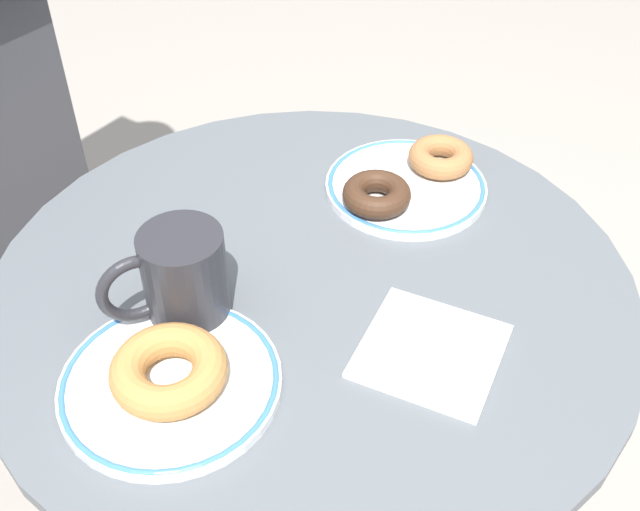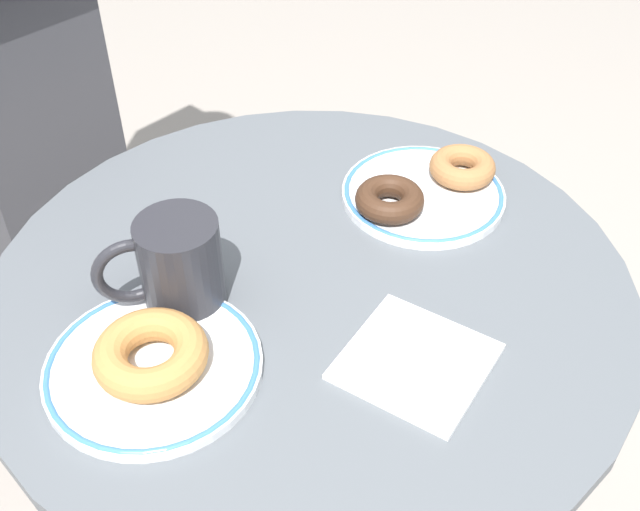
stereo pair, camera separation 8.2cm
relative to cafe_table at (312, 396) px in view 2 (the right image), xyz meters
The scene contains 8 objects.
cafe_table is the anchor object (origin of this frame).
plate_left 0.29m from the cafe_table, behind, with size 0.21×0.21×0.01m.
plate_right 0.29m from the cafe_table, ahead, with size 0.20×0.20×0.01m.
donut_old_fashioned 0.30m from the cafe_table, behind, with size 0.11×0.11×0.03m, color #BC7F42.
donut_cinnamon 0.34m from the cafe_table, ahead, with size 0.08×0.08×0.03m, color #A36B3D.
donut_chocolate 0.27m from the cafe_table, 11.54° to the left, with size 0.08×0.08×0.03m, color #422819.
paper_napkin 0.26m from the cafe_table, 87.79° to the right, with size 0.13×0.13×0.01m, color white.
coffee_mug 0.29m from the cafe_table, 157.01° to the left, with size 0.13×0.08×0.10m.
Camera 2 is at (-0.37, -0.48, 1.31)m, focal length 43.41 mm.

